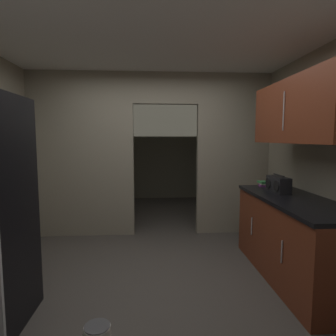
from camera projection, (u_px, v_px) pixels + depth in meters
ground at (154, 286)px, 3.02m from camera, size 20.00×20.00×0.00m
kitchen_overhead_slab at (152, 45)px, 3.26m from camera, size 4.20×7.39×0.06m
kitchen_partition at (148, 151)px, 4.56m from camera, size 3.80×0.12×2.58m
adjoining_room_shell at (151, 150)px, 6.55m from camera, size 3.80×2.90×2.58m
lower_cabinet_run at (294, 239)px, 3.14m from camera, size 0.69×1.83×0.90m
upper_cabinet_counterside at (300, 111)px, 3.00m from camera, size 0.36×1.65×0.67m
boombox at (278, 184)px, 3.46m from camera, size 0.16×0.39×0.22m
book_stack at (263, 184)px, 3.90m from camera, size 0.14×0.16×0.07m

